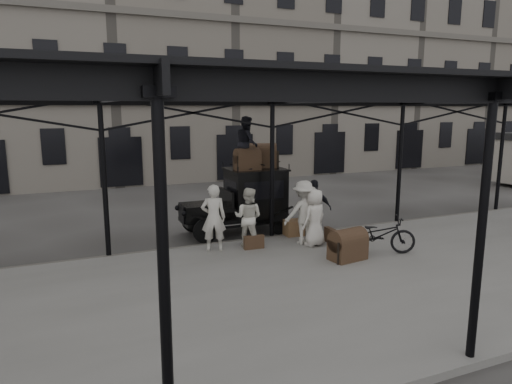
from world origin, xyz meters
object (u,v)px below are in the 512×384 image
(taxi, at_px, (247,198))
(bicycle, at_px, (379,235))
(porter_left, at_px, (214,218))
(porter_official, at_px, (314,208))
(steamer_trunk_roof_near, at_px, (247,161))
(steamer_trunk_platform, at_px, (348,247))

(taxi, distance_m, bicycle, 4.69)
(porter_left, xyz_separation_m, porter_official, (3.41, 0.21, -0.06))
(taxi, relative_size, steamer_trunk_roof_near, 4.48)
(bicycle, relative_size, steamer_trunk_roof_near, 2.49)
(porter_official, relative_size, bicycle, 0.90)
(taxi, xyz_separation_m, porter_official, (1.59, -1.78, -0.14))
(bicycle, bearing_deg, steamer_trunk_platform, 122.50)
(porter_left, bearing_deg, steamer_trunk_platform, 161.03)
(taxi, bearing_deg, steamer_trunk_platform, -72.92)
(taxi, bearing_deg, porter_left, -132.40)
(bicycle, bearing_deg, steamer_trunk_roof_near, 59.03)
(bicycle, bearing_deg, taxi, 56.53)
(bicycle, bearing_deg, porter_left, 90.08)
(taxi, height_order, bicycle, taxi)
(porter_official, xyz_separation_m, bicycle, (0.80, -2.23, -0.38))
(taxi, distance_m, steamer_trunk_roof_near, 1.30)
(bicycle, xyz_separation_m, steamer_trunk_platform, (-1.12, -0.13, -0.18))
(porter_official, relative_size, steamer_trunk_roof_near, 2.24)
(porter_official, xyz_separation_m, steamer_trunk_platform, (-0.32, -2.36, -0.55))
(porter_left, relative_size, steamer_trunk_platform, 1.99)
(porter_official, distance_m, steamer_trunk_platform, 2.44)
(steamer_trunk_roof_near, distance_m, steamer_trunk_platform, 4.57)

